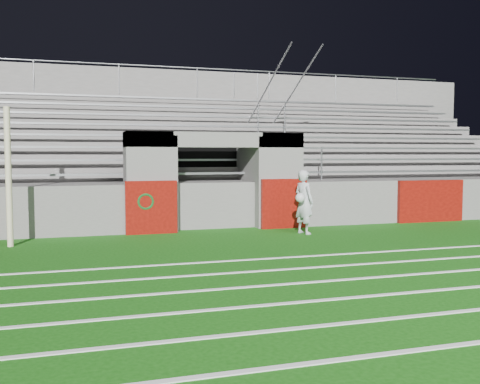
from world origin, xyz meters
name	(u,v)px	position (x,y,z in m)	size (l,w,h in m)	color
ground	(256,250)	(0.00, 0.00, 0.00)	(90.00, 90.00, 0.00)	#13510D
field_post	(9,177)	(-5.01, 1.95, 1.52)	(0.13, 0.13, 3.04)	beige
field_markings	(387,319)	(0.00, -5.00, 0.01)	(28.00, 8.09, 0.01)	white
stadium_structure	(183,169)	(0.00, 7.97, 1.49)	(26.00, 8.48, 5.42)	#5E5B59
goalkeeper_with_ball	(304,202)	(1.90, 1.81, 0.82)	(0.64, 0.77, 1.63)	#B4B7BE
hose_coil	(145,203)	(-1.95, 2.93, 0.79)	(0.54, 0.14, 0.55)	#0E461A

